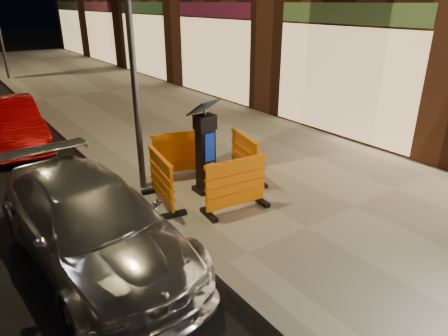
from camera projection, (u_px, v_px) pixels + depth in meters
ground_plane at (219, 274)px, 5.66m from camera, size 120.00×120.00×0.00m
sidewalk at (354, 210)px, 7.25m from camera, size 6.00×60.00×0.15m
kerb at (219, 270)px, 5.64m from camera, size 0.30×60.00×0.15m
parking_kiosk at (205, 150)px, 7.50m from camera, size 0.63×0.63×1.70m
barrier_front at (236, 185)px, 6.94m from camera, size 1.26×0.63×0.95m
barrier_back at (181, 154)px, 8.36m from camera, size 1.30×0.79×0.95m
barrier_kerbside at (161, 180)px, 7.14m from camera, size 0.69×1.28×0.95m
barrier_bldgside at (245, 158)px, 8.16m from camera, size 0.77×1.30×0.95m
car_silver at (98, 260)px, 5.97m from camera, size 2.03×4.48×1.27m
car_red at (15, 146)px, 10.64m from camera, size 1.44×3.85×1.26m
street_lamp_mid at (130, 28)px, 6.83m from camera, size 0.12×0.12×6.00m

